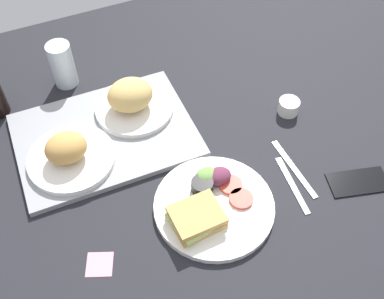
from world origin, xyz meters
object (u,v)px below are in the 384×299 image
Objects in this scene: bread_plate_near at (69,153)px; cell_phone at (358,182)px; serving_tray at (105,135)px; plate_with_salad at (211,204)px; knife at (294,168)px; espresso_cup at (289,107)px; bread_plate_far at (132,100)px; fork at (292,185)px; sticky_note at (100,264)px; drinking_glass at (62,65)px.

bread_plate_near is 70.21cm from cell_phone.
plate_with_salad is at bearing -62.94° from serving_tray.
bread_plate_near is at bearing 63.77° from knife.
espresso_cup reaches higher than serving_tray.
bread_plate_far is (19.79, 10.02, 0.98)cm from bread_plate_near.
espresso_cup is (38.54, -16.70, -3.29)cm from bread_plate_far.
fork is at bearing -6.67° from plate_with_salad.
bread_plate_far is 3.76× the size of sticky_note.
sticky_note is at bearing -93.51° from bread_plate_near.
sticky_note is (-27.57, -2.91, -1.68)cm from plate_with_salad.
bread_plate_far is (9.58, 5.07, 4.49)cm from serving_tray.
cell_phone is (14.89, -5.85, 0.15)cm from fork.
espresso_cup is 0.39× the size of cell_phone.
bread_plate_near is at bearing 86.49° from sticky_note.
serving_tray is 2.37× the size of knife.
serving_tray reaches higher than cell_phone.
cell_phone reaches higher than fork.
serving_tray reaches higher than sticky_note.
serving_tray is 2.13× the size of bread_plate_far.
drinking_glass reaches higher than sticky_note.
espresso_cup reaches higher than cell_phone.
espresso_cup is 24.47cm from fork.
bread_plate_near reaches higher than serving_tray.
bread_plate_near is 1.62× the size of drinking_glass.
bread_plate_far is 0.76× the size of plate_with_salad.
drinking_glass reaches higher than cell_phone.
serving_tray is at bearing -152.09° from bread_plate_far.
sticky_note is at bearing -169.52° from cell_phone.
cell_phone is at bearing -37.18° from serving_tray.
serving_tray is 35.54cm from sticky_note.
drinking_glass reaches higher than espresso_cup.
serving_tray is at bearing -81.33° from drinking_glass.
plate_with_salad is at bearing -80.39° from bread_plate_far.
bread_plate_far is 1.59× the size of drinking_glass.
drinking_glass is at bearing 124.31° from bread_plate_far.
bread_plate_near is at bearing -102.33° from drinking_glass.
cell_phone is at bearing -129.98° from knife.
plate_with_salad is 23.76cm from knife.
bread_plate_near is 0.77× the size of plate_with_salad.
fork is (46.48, -28.02, -4.05)cm from bread_plate_near.
knife is at bearing 3.83° from plate_with_salad.
espresso_cup is 63.95cm from sticky_note.
knife is at bearing -36.41° from serving_tray.
plate_with_salad is at bearing -44.76° from bread_plate_near.
cell_phone is (41.59, -43.88, -4.89)cm from bread_plate_far.
plate_with_salad is 4.97× the size of sticky_note.
espresso_cup reaches higher than fork.
sticky_note is (-11.96, -33.46, -0.74)cm from serving_tray.
knife reaches higher than sticky_note.
serving_tray is 11.73cm from bread_plate_far.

